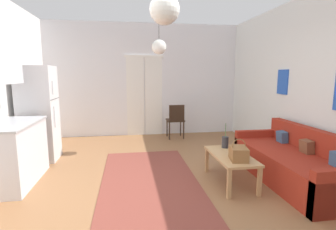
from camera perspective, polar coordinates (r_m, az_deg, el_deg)
The scene contains 12 objects.
ground_plane at distance 3.59m, azimuth -0.82°, elevation -18.21°, with size 5.53×7.76×0.10m, color #8E603D.
wall_back at distance 6.81m, azimuth -5.24°, elevation 7.60°, with size 5.13×0.13×2.89m.
area_rug at distance 4.01m, azimuth -4.12°, elevation -14.35°, with size 1.43×2.90×0.01m, color brown.
couch at distance 4.37m, azimuth 26.43°, elevation -9.67°, with size 0.87×2.10×0.79m.
coffee_table at distance 3.94m, azimuth 13.73°, elevation -9.31°, with size 0.50×1.03×0.43m.
bamboo_vase at distance 4.23m, azimuth 12.58°, elevation -5.90°, with size 0.11×0.11×0.40m.
handbag at distance 3.68m, azimuth 15.39°, elevation -8.21°, with size 0.28×0.34×0.30m.
refrigerator at distance 5.31m, azimuth -26.78°, elevation 0.24°, with size 0.62×0.59×1.75m.
kitchen_counter at distance 4.34m, azimuth -31.93°, elevation -2.63°, with size 0.62×1.23×2.15m.
accent_chair at distance 6.41m, azimuth 1.73°, elevation -0.89°, with size 0.43×0.41×0.86m.
pendant_lamp_near at distance 2.50m, azimuth -0.77°, elevation 22.41°, with size 0.27×0.27×0.86m.
pendant_lamp_far at distance 5.36m, azimuth -2.01°, elevation 14.84°, with size 0.30×0.30×0.90m.
Camera 1 is at (-0.45, -3.17, 1.59)m, focal length 27.45 mm.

